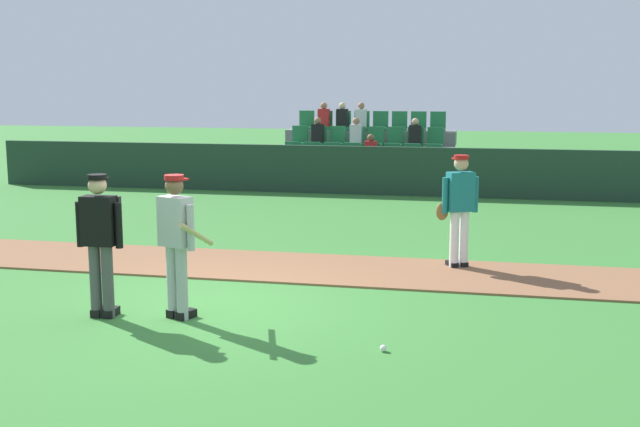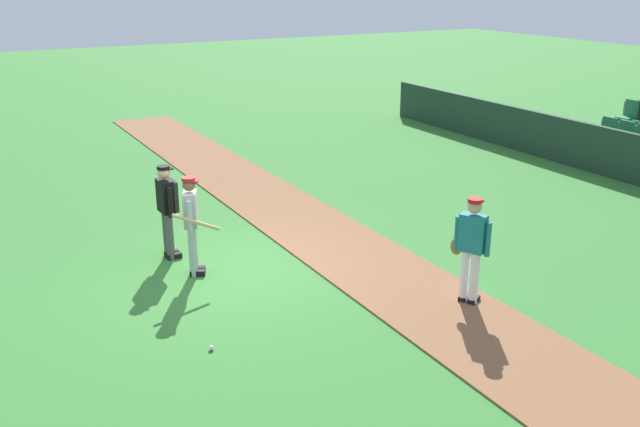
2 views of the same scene
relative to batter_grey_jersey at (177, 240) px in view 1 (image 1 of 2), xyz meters
The scene contains 8 objects.
ground_plane 1.15m from the batter_grey_jersey, 72.65° to the left, with size 80.00×80.00×0.00m, color #387A33.
infield_dirt_path 3.05m from the batter_grey_jersey, 86.30° to the left, with size 28.00×1.99×0.03m, color brown.
dugout_fence 11.39m from the batter_grey_jersey, 89.06° to the left, with size 20.00×0.16×1.24m, color #1E3828.
stadium_bleachers 13.27m from the batter_grey_jersey, 89.24° to the left, with size 5.00×2.95×2.30m.
batter_grey_jersey is the anchor object (origin of this frame).
umpire_home_plate 0.93m from the batter_grey_jersey, behind, with size 0.59×0.31×1.76m.
runner_teal_jersey 4.68m from the batter_grey_jersey, 46.93° to the left, with size 0.65×0.42×1.76m.
baseball 2.84m from the batter_grey_jersey, 14.62° to the right, with size 0.07×0.07×0.07m, color white.
Camera 1 is at (3.48, -9.35, 2.82)m, focal length 44.59 mm.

